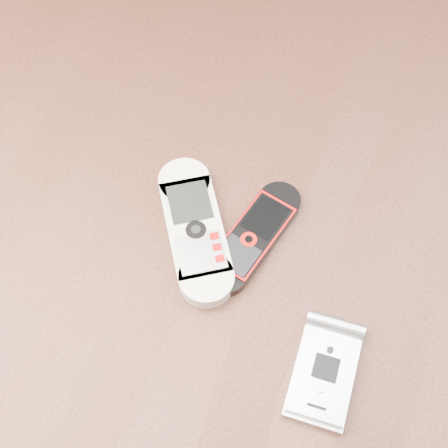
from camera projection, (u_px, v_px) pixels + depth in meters
ground at (222, 408)px, 1.25m from camera, size 4.00×4.00×0.00m
table at (220, 274)px, 0.69m from camera, size 1.20×0.80×0.75m
nokia_white at (195, 229)px, 0.59m from camera, size 0.13×0.16×0.02m
nokia_black_red at (253, 237)px, 0.59m from camera, size 0.07×0.14×0.01m
motorola_razr at (324, 373)px, 0.52m from camera, size 0.06×0.10×0.02m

